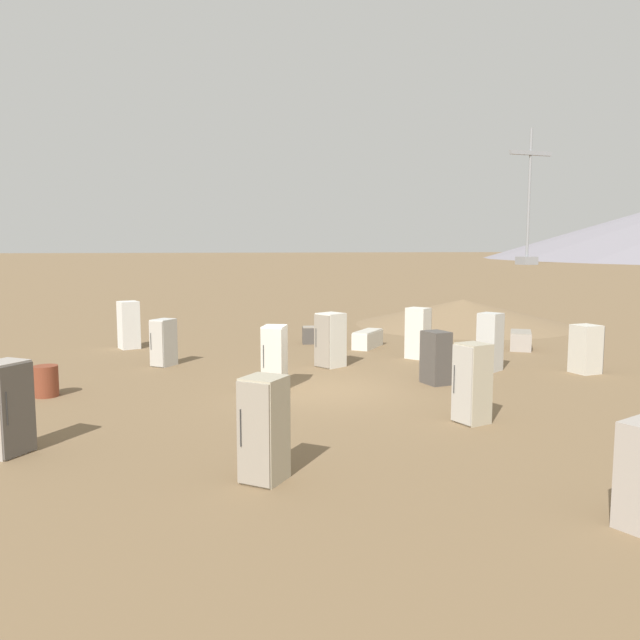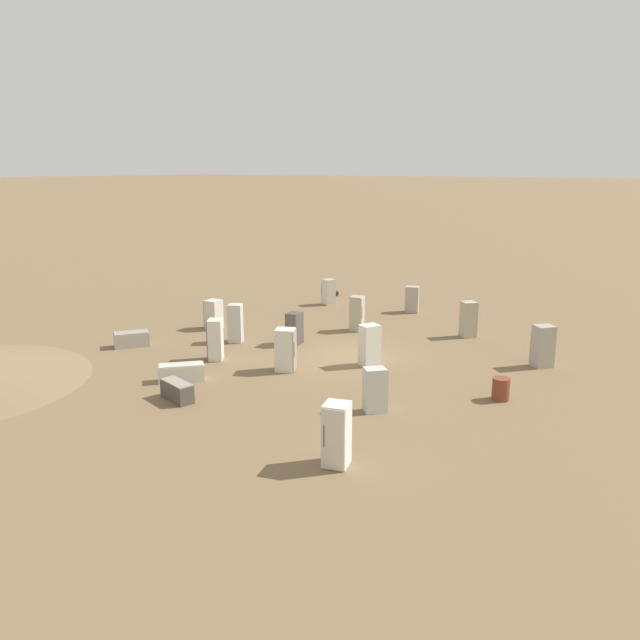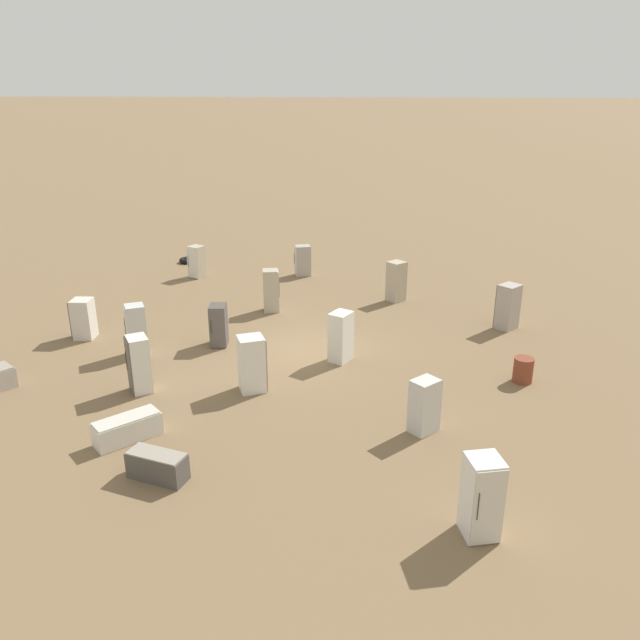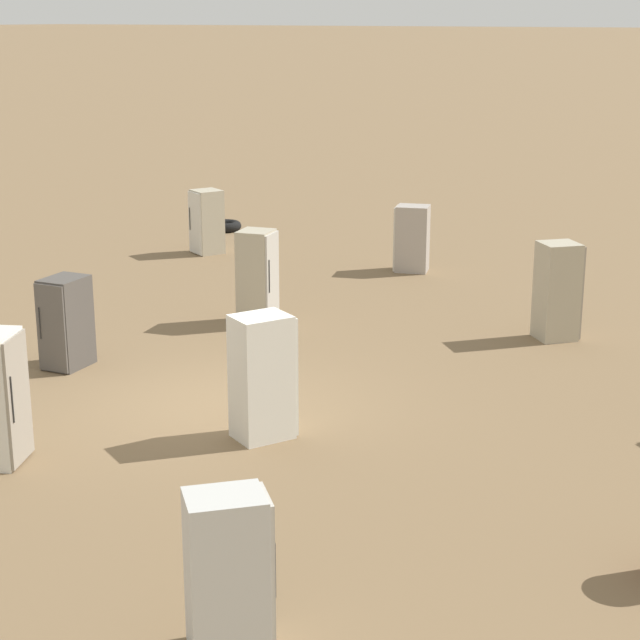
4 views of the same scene
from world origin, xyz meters
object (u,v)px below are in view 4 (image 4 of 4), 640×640
object	(u,v)px
discarded_fridge_15	(229,573)
discarded_fridge_3	(412,239)
discarded_fridge_8	(257,277)
discarded_fridge_1	(66,323)
scrap_tire	(225,226)
discarded_fridge_13	(207,222)
discarded_fridge_10	(263,377)
discarded_fridge_5	(558,291)

from	to	relation	value
discarded_fridge_15	discarded_fridge_3	bearing A→B (deg)	154.60
discarded_fridge_8	discarded_fridge_1	bearing A→B (deg)	-29.81
discarded_fridge_8	scrap_tire	size ratio (longest dim) A/B	2.02
discarded_fridge_8	discarded_fridge_15	bearing A→B (deg)	20.84
discarded_fridge_13	scrap_tire	distance (m)	2.90
discarded_fridge_8	discarded_fridge_15	world-z (taller)	discarded_fridge_8
discarded_fridge_3	scrap_tire	world-z (taller)	discarded_fridge_3
discarded_fridge_10	scrap_tire	world-z (taller)	discarded_fridge_10
discarded_fridge_13	scrap_tire	xyz separation A→B (m)	(1.32, -2.50, -0.64)
discarded_fridge_1	scrap_tire	size ratio (longest dim) A/B	1.72
discarded_fridge_10	discarded_fridge_1	bearing A→B (deg)	-163.82
discarded_fridge_5	discarded_fridge_8	world-z (taller)	discarded_fridge_8
discarded_fridge_1	discarded_fridge_10	distance (m)	4.54
discarded_fridge_3	scrap_tire	distance (m)	6.61
discarded_fridge_3	discarded_fridge_1	bearing A→B (deg)	151.07
discarded_fridge_1	discarded_fridge_15	world-z (taller)	discarded_fridge_15
discarded_fridge_5	scrap_tire	distance (m)	12.03
scrap_tire	discarded_fridge_5	bearing A→B (deg)	155.86
discarded_fridge_3	discarded_fridge_10	xyz separation A→B (m)	(-2.77, 9.89, 0.12)
discarded_fridge_3	discarded_fridge_13	size ratio (longest dim) A/B	0.97
scrap_tire	discarded_fridge_15	bearing A→B (deg)	126.69
discarded_fridge_8	discarded_fridge_13	world-z (taller)	discarded_fridge_8
discarded_fridge_5	discarded_fridge_15	distance (m)	10.94
discarded_fridge_15	scrap_tire	world-z (taller)	discarded_fridge_15
scrap_tire	discarded_fridge_8	bearing A→B (deg)	130.46
discarded_fridge_1	discarded_fridge_10	world-z (taller)	discarded_fridge_10
discarded_fridge_3	discarded_fridge_10	distance (m)	10.27
discarded_fridge_5	discarded_fridge_8	size ratio (longest dim) A/B	0.99
discarded_fridge_3	scrap_tire	bearing A→B (deg)	57.72
discarded_fridge_5	discarded_fridge_8	bearing A→B (deg)	-115.16
discarded_fridge_8	scrap_tire	distance (m)	9.06
discarded_fridge_10	discarded_fridge_15	distance (m)	5.08
discarded_fridge_10	scrap_tire	bearing A→B (deg)	155.27
discarded_fridge_8	scrap_tire	bearing A→B (deg)	-152.22
discarded_fridge_3	discarded_fridge_15	bearing A→B (deg)	-177.57
discarded_fridge_8	discarded_fridge_10	world-z (taller)	discarded_fridge_8
discarded_fridge_15	scrap_tire	distance (m)	19.74
discarded_fridge_10	discarded_fridge_15	world-z (taller)	discarded_fridge_10
discarded_fridge_1	discarded_fridge_8	bearing A→B (deg)	-114.19
discarded_fridge_5	discarded_fridge_15	xyz separation A→B (m)	(-0.83, 10.91, -0.11)
discarded_fridge_5	scrap_tire	world-z (taller)	discarded_fridge_5
discarded_fridge_5	scrap_tire	bearing A→B (deg)	-160.27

